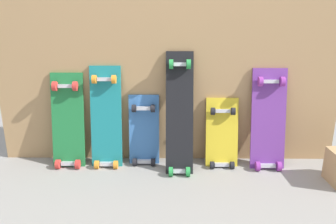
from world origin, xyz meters
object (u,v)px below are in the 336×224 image
object	(u,v)px
skateboard_blue	(144,134)
skateboard_purple	(268,124)
skateboard_yellow	(222,138)
skateboard_black	(180,118)
skateboard_teal	(106,122)
skateboard_green	(68,125)

from	to	relation	value
skateboard_blue	skateboard_purple	size ratio (longest dim) A/B	0.75
skateboard_yellow	skateboard_purple	xyz separation A→B (m)	(0.31, -0.01, 0.11)
skateboard_blue	skateboard_black	distance (m)	0.30
skateboard_teal	skateboard_purple	xyz separation A→B (m)	(1.13, -0.01, -0.00)
skateboard_teal	skateboard_green	bearing A→B (deg)	-179.13
skateboard_blue	skateboard_yellow	distance (m)	0.55
skateboard_purple	skateboard_black	bearing A→B (deg)	-175.82
skateboard_black	skateboard_yellow	distance (m)	0.35
skateboard_black	skateboard_yellow	bearing A→B (deg)	10.86
skateboard_green	skateboard_blue	bearing A→B (deg)	2.93
skateboard_green	skateboard_black	bearing A→B (deg)	-3.95
skateboard_blue	skateboard_black	bearing A→B (deg)	-17.99
skateboard_black	skateboard_purple	size ratio (longest dim) A/B	1.16
skateboard_green	skateboard_teal	world-z (taller)	skateboard_teal
skateboard_teal	skateboard_blue	world-z (taller)	skateboard_teal
skateboard_teal	skateboard_purple	world-z (taller)	skateboard_teal
skateboard_green	skateboard_purple	size ratio (longest dim) A/B	0.95
skateboard_green	skateboard_black	world-z (taller)	skateboard_black
skateboard_blue	skateboard_black	xyz separation A→B (m)	(0.25, -0.08, 0.15)
skateboard_teal	skateboard_black	world-z (taller)	skateboard_black
skateboard_teal	skateboard_yellow	distance (m)	0.82
skateboard_purple	skateboard_blue	bearing A→B (deg)	177.62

